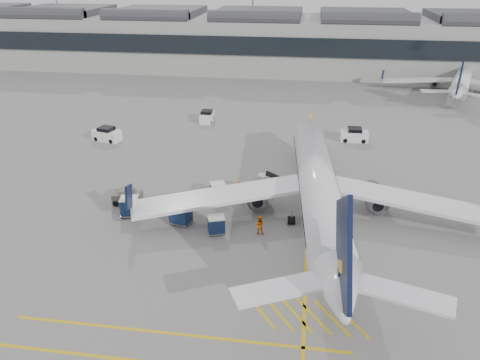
# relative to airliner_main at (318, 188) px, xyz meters

# --- Properties ---
(ground) EXTENTS (220.00, 220.00, 0.00)m
(ground) POSITION_rel_airliner_main_xyz_m (-10.77, -6.86, -2.92)
(ground) COLOR gray
(ground) RESTS_ON ground
(terminal) EXTENTS (200.00, 20.45, 12.40)m
(terminal) POSITION_rel_airliner_main_xyz_m (-10.77, 65.07, 3.22)
(terminal) COLOR #9E9E99
(terminal) RESTS_ON ground
(apron_markings) EXTENTS (0.25, 60.00, 0.01)m
(apron_markings) POSITION_rel_airliner_main_xyz_m (-0.77, 3.14, -2.91)
(apron_markings) COLOR gold
(apron_markings) RESTS_ON ground
(airliner_main) EXTENTS (34.12, 37.40, 9.94)m
(airliner_main) POSITION_rel_airliner_main_xyz_m (0.00, 0.00, 0.00)
(airliner_main) COLOR white
(airliner_main) RESTS_ON ground
(airliner_far) EXTENTS (26.34, 29.21, 8.08)m
(airliner_far) POSITION_rel_airliner_main_xyz_m (25.81, 49.31, -0.55)
(airliner_far) COLOR white
(airliner_far) RESTS_ON ground
(belt_loader) EXTENTS (4.12, 1.43, 1.69)m
(belt_loader) POSITION_rel_airliner_main_xyz_m (-4.76, 5.44, -2.43)
(belt_loader) COLOR silver
(belt_loader) RESTS_ON ground
(baggage_cart_a) EXTENTS (1.84, 1.67, 1.60)m
(baggage_cart_a) POSITION_rel_airliner_main_xyz_m (-8.64, -4.41, -2.07)
(baggage_cart_a) COLOR gray
(baggage_cart_a) RESTS_ON ground
(baggage_cart_b) EXTENTS (1.91, 1.77, 1.63)m
(baggage_cart_b) POSITION_rel_airliner_main_xyz_m (-9.77, 2.21, -2.05)
(baggage_cart_b) COLOR gray
(baggage_cart_b) RESTS_ON ground
(baggage_cart_c) EXTENTS (2.15, 1.91, 1.95)m
(baggage_cart_c) POSITION_rel_airliner_main_xyz_m (-12.14, -3.19, -1.87)
(baggage_cart_c) COLOR gray
(baggage_cart_c) RESTS_ON ground
(baggage_cart_d) EXTENTS (2.00, 1.76, 1.83)m
(baggage_cart_d) POSITION_rel_airliner_main_xyz_m (-17.21, -2.49, -1.94)
(baggage_cart_d) COLOR gray
(baggage_cart_d) RESTS_ON ground
(ramp_agent_a) EXTENTS (0.72, 0.57, 1.72)m
(ramp_agent_a) POSITION_rel_airliner_main_xyz_m (-7.69, 2.75, -2.06)
(ramp_agent_a) COLOR red
(ramp_agent_a) RESTS_ON ground
(ramp_agent_b) EXTENTS (0.89, 0.70, 1.78)m
(ramp_agent_b) POSITION_rel_airliner_main_xyz_m (-4.91, -3.98, -2.03)
(ramp_agent_b) COLOR orange
(ramp_agent_b) RESTS_ON ground
(pushback_tug) EXTENTS (2.80, 1.85, 1.51)m
(pushback_tug) POSITION_rel_airliner_main_xyz_m (-18.33, -0.17, -2.25)
(pushback_tug) COLOR #555649
(pushback_tug) RESTS_ON ground
(safety_cone_nose) EXTENTS (0.39, 0.39, 0.54)m
(safety_cone_nose) POSITION_rel_airliner_main_xyz_m (-0.46, 13.07, -2.65)
(safety_cone_nose) COLOR #F24C0A
(safety_cone_nose) RESTS_ON ground
(safety_cone_engine) EXTENTS (0.32, 0.32, 0.45)m
(safety_cone_engine) POSITION_rel_airliner_main_xyz_m (0.27, -1.56, -2.70)
(safety_cone_engine) COLOR #F24C0A
(safety_cone_engine) RESTS_ON ground
(service_van_left) EXTENTS (3.94, 2.64, 1.85)m
(service_van_left) POSITION_rel_airliner_main_xyz_m (-27.46, 16.49, -2.09)
(service_van_left) COLOR white
(service_van_left) RESTS_ON ground
(service_van_mid) EXTENTS (1.69, 3.32, 1.70)m
(service_van_mid) POSITION_rel_airliner_main_xyz_m (-16.02, 26.29, -2.16)
(service_van_mid) COLOR white
(service_van_mid) RESTS_ON ground
(service_van_right) EXTENTS (3.55, 1.82, 1.81)m
(service_van_right) POSITION_rel_airliner_main_xyz_m (4.96, 21.02, -2.11)
(service_van_right) COLOR white
(service_van_right) RESTS_ON ground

